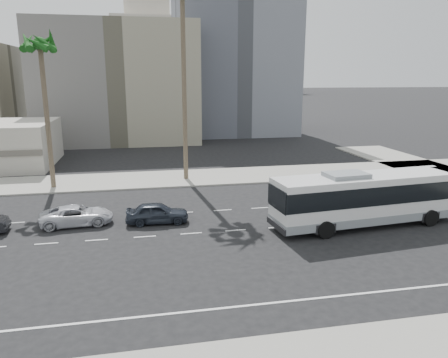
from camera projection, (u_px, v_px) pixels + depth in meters
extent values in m
plane|color=black|center=(278.00, 227.00, 29.05)|extent=(700.00, 700.00, 0.00)
cube|color=gray|center=(231.00, 176.00, 43.81)|extent=(120.00, 7.00, 0.15)
cube|color=slate|center=(119.00, 83.00, 67.56)|extent=(24.00, 18.00, 18.00)
cube|color=#555964|center=(232.00, 60.00, 77.07)|extent=(20.00, 20.00, 26.00)
cube|color=beige|center=(148.00, 57.00, 261.83)|extent=(42.00, 42.00, 44.00)
cube|color=slate|center=(229.00, 33.00, 248.58)|extent=(26.00, 26.00, 70.00)
cube|color=slate|center=(257.00, 46.00, 283.08)|extent=(22.00, 22.00, 60.00)
cube|color=silver|center=(367.00, 196.00, 29.08)|extent=(13.50, 4.20, 2.98)
cube|color=black|center=(367.00, 191.00, 28.99)|extent=(13.57, 4.26, 1.26)
cube|color=slate|center=(365.00, 215.00, 29.39)|extent=(13.53, 4.24, 0.57)
cube|color=slate|center=(345.00, 175.00, 28.38)|extent=(2.91, 2.09, 0.34)
cylinder|color=black|center=(433.00, 220.00, 28.83)|extent=(1.15, 0.34, 1.15)
cylinder|color=black|center=(407.00, 207.00, 31.63)|extent=(1.15, 0.34, 1.15)
cylinder|color=black|center=(321.00, 228.00, 27.30)|extent=(1.15, 0.34, 1.15)
cylinder|color=black|center=(304.00, 214.00, 30.09)|extent=(1.15, 0.34, 1.15)
imported|color=#242933|center=(157.00, 213.00, 29.82)|extent=(1.97, 4.43, 1.48)
imported|color=silver|center=(77.00, 215.00, 29.45)|extent=(2.69, 5.06, 1.35)
cylinder|color=brown|center=(184.00, 88.00, 40.28)|extent=(0.50, 0.50, 18.01)
cylinder|color=brown|center=(47.00, 120.00, 37.69)|extent=(0.40, 0.40, 12.60)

